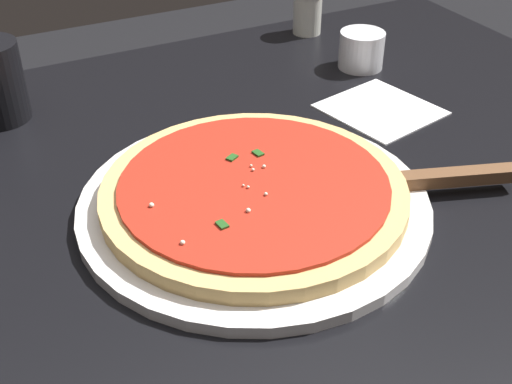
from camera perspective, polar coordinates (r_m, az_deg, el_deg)
The scene contains 7 objects.
restaurant_table at distance 0.77m, azimuth -1.42°, elevation -7.73°, with size 1.12×0.81×0.73m.
serving_plate at distance 0.66m, azimuth 0.00°, elevation -0.99°, with size 0.35×0.35×0.01m, color white.
pizza at distance 0.66m, azimuth -0.00°, elevation 0.12°, with size 0.30×0.30×0.02m.
pizza_server at distance 0.70m, azimuth 13.60°, elevation 0.87°, with size 0.22×0.11×0.01m.
cup_small_sauce at distance 0.97m, azimuth 8.97°, elevation 11.86°, with size 0.06×0.06×0.05m, color silver.
napkin_folded_right at distance 0.86m, azimuth 10.55°, elevation 6.93°, with size 0.12×0.13×0.00m, color white.
parmesan_shaker at distance 1.07m, azimuth 4.41°, elevation 15.24°, with size 0.05×0.05×0.07m.
Camera 1 is at (-0.24, -0.52, 1.13)m, focal length 46.99 mm.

